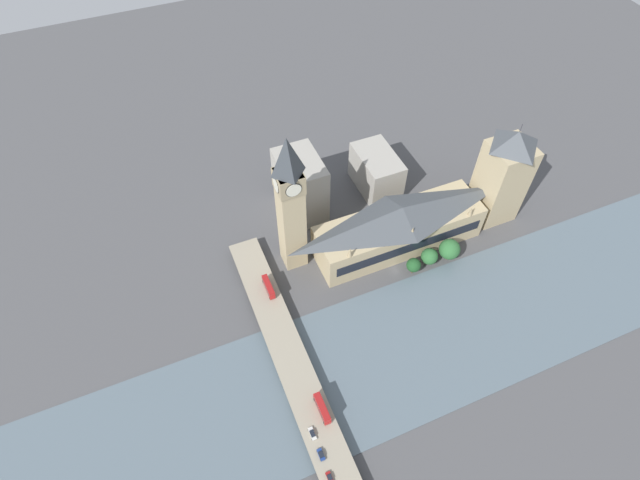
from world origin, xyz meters
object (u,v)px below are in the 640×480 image
parliament_hall (399,227)px  car_southbound_lead (321,455)px  clock_tower (290,203)px  road_bridge (302,386)px  victoria_tower (503,175)px  double_decker_bus_lead (268,287)px  car_southbound_mid (312,434)px  car_northbound_mid (330,477)px  double_decker_bus_mid (322,408)px

parliament_hall → car_southbound_lead: parliament_hall is taller
clock_tower → road_bridge: clock_tower is taller
victoria_tower → double_decker_bus_lead: 121.66m
victoria_tower → car_southbound_mid: bearing=118.9°
road_bridge → double_decker_bus_lead: (46.44, -2.64, 3.47)m
double_decker_bus_lead → clock_tower: bearing=-49.8°
road_bridge → car_northbound_mid: bearing=174.6°
clock_tower → double_decker_bus_lead: size_ratio=6.63×
double_decker_bus_lead → car_southbound_lead: size_ratio=2.61×
victoria_tower → car_southbound_mid: victoria_tower is taller
clock_tower → victoria_tower: bearing=-95.7°
parliament_hall → car_southbound_mid: 100.76m
clock_tower → double_decker_bus_lead: 39.16m
double_decker_bus_mid → car_southbound_mid: bearing=134.8°
car_northbound_mid → road_bridge: bearing=-5.4°
clock_tower → road_bridge: bearing=161.9°
double_decker_bus_mid → car_northbound_mid: size_ratio=2.95×
road_bridge → car_southbound_mid: 19.21m
road_bridge → double_decker_bus_lead: double_decker_bus_lead is taller
double_decker_bus_mid → car_southbound_lead: (-14.49, 6.50, -1.91)m
clock_tower → double_decker_bus_mid: clock_tower is taller
car_southbound_mid → double_decker_bus_mid: bearing=-45.2°
road_bridge → double_decker_bus_lead: 46.65m
double_decker_bus_lead → double_decker_bus_mid: double_decker_bus_mid is taller
victoria_tower → road_bridge: bearing=112.5°
clock_tower → double_decker_bus_lead: clock_tower is taller
clock_tower → road_bridge: (-61.07, 19.97, -35.40)m
parliament_hall → double_decker_bus_lead: (-4.32, 66.55, -5.69)m
parliament_hall → car_southbound_lead: size_ratio=18.95×
parliament_hall → car_southbound_mid: parliament_hall is taller
victoria_tower → road_bridge: (-50.82, 122.76, -22.24)m
parliament_hall → clock_tower: 56.72m
clock_tower → double_decker_bus_mid: 81.71m
road_bridge → car_southbound_mid: car_southbound_mid is taller
double_decker_bus_lead → car_northbound_mid: (-81.29, 5.95, -1.95)m
double_decker_bus_mid → car_southbound_lead: size_ratio=2.69×
double_decker_bus_lead → car_southbound_mid: (-65.32, 5.87, -1.91)m
parliament_hall → victoria_tower: 55.15m
parliament_hall → road_bridge: (-50.77, 69.19, -9.16)m
double_decker_bus_mid → road_bridge: bearing=15.2°
parliament_hall → double_decker_bus_lead: 66.93m
parliament_hall → car_southbound_mid: (-69.64, 72.42, -7.60)m
car_northbound_mid → double_decker_bus_lead: bearing=-4.2°
victoria_tower → road_bridge: size_ratio=0.36×
parliament_hall → clock_tower: clock_tower is taller
double_decker_bus_lead → car_northbound_mid: double_decker_bus_lead is taller
car_northbound_mid → car_southbound_lead: 8.04m
parliament_hall → road_bridge: bearing=126.3°
car_southbound_lead → double_decker_bus_lead: bearing=-4.5°
clock_tower → car_southbound_lead: clock_tower is taller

